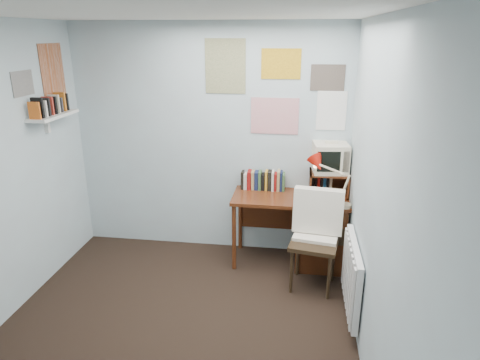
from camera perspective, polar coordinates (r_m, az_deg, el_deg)
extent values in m
plane|color=black|center=(3.73, -9.42, -20.83)|extent=(3.50, 3.50, 0.00)
cube|color=#A6B5BE|center=(4.70, -4.02, 5.13)|extent=(3.00, 0.02, 2.50)
cube|color=#A6B5BE|center=(2.99, 17.89, -4.06)|extent=(0.02, 3.50, 2.50)
cube|color=white|center=(2.88, -12.27, 21.13)|extent=(3.00, 3.50, 0.02)
cube|color=#572913|center=(4.49, 6.71, -2.41)|extent=(1.20, 0.55, 0.03)
cube|color=#572913|center=(4.65, 10.62, -6.95)|extent=(0.50, 0.50, 0.72)
cylinder|color=#572913|center=(4.48, -0.80, -7.68)|extent=(0.04, 0.04, 0.72)
cylinder|color=#572913|center=(4.90, 0.03, -5.24)|extent=(0.04, 0.04, 0.72)
cube|color=#572913|center=(4.86, 3.70, -4.74)|extent=(0.64, 0.02, 0.30)
cube|color=black|center=(4.19, 9.84, -8.35)|extent=(0.55, 0.53, 0.94)
cube|color=red|center=(4.24, 14.06, -0.82)|extent=(0.34, 0.30, 0.43)
cube|color=#572913|center=(4.57, 11.72, -0.44)|extent=(0.40, 0.30, 0.25)
cube|color=beige|center=(4.50, 11.96, 3.12)|extent=(0.38, 0.35, 0.33)
cube|color=#572913|center=(4.63, 3.87, 0.03)|extent=(0.60, 0.14, 0.22)
cube|color=white|center=(3.84, 14.71, -12.30)|extent=(0.09, 0.80, 0.60)
cube|color=white|center=(4.54, -23.64, 7.89)|extent=(0.20, 0.62, 0.24)
cube|color=white|center=(4.49, 4.75, 12.25)|extent=(1.20, 0.01, 0.90)
cube|color=white|center=(4.55, -25.32, 12.54)|extent=(0.01, 0.70, 0.60)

